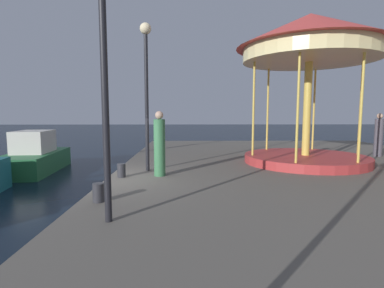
{
  "coord_description": "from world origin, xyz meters",
  "views": [
    {
      "loc": [
        2.32,
        -8.42,
        2.68
      ],
      "look_at": [
        2.52,
        3.46,
        1.42
      ],
      "focal_mm": 27.64,
      "sensor_mm": 36.0,
      "label": 1
    }
  ],
  "objects": [
    {
      "name": "bollard_south",
      "position": [
        0.4,
        0.13,
        1.0
      ],
      "size": [
        0.24,
        0.24,
        0.4
      ],
      "primitive_type": "cylinder",
      "color": "#2D2D33",
      "rests_on": "quay_dock"
    },
    {
      "name": "person_far_corner",
      "position": [
        10.59,
        4.14,
        1.68
      ],
      "size": [
        0.34,
        0.34,
        1.86
      ],
      "color": "#514C56",
      "rests_on": "quay_dock"
    },
    {
      "name": "lamp_post_mid_promenade",
      "position": [
        0.96,
        -3.42,
        3.96
      ],
      "size": [
        0.36,
        0.36,
        4.68
      ],
      "color": "black",
      "rests_on": "quay_dock"
    },
    {
      "name": "ground_plane",
      "position": [
        0.0,
        0.0,
        0.0
      ],
      "size": [
        120.0,
        120.0,
        0.0
      ],
      "primitive_type": "plane",
      "color": "black"
    },
    {
      "name": "person_mid_promenade",
      "position": [
        1.5,
        0.33,
        1.71
      ],
      "size": [
        0.34,
        0.34,
        1.93
      ],
      "color": "#387247",
      "rests_on": "quay_dock"
    },
    {
      "name": "lamp_post_far_end",
      "position": [
        1.03,
        1.14,
        3.96
      ],
      "size": [
        0.36,
        0.36,
        4.68
      ],
      "color": "black",
      "rests_on": "quay_dock"
    },
    {
      "name": "motorboat_green",
      "position": [
        -4.64,
        4.99,
        0.69
      ],
      "size": [
        2.29,
        4.41,
        1.88
      ],
      "color": "#236638",
      "rests_on": "ground"
    },
    {
      "name": "bollard_center",
      "position": [
        0.44,
        -2.28,
        1.0
      ],
      "size": [
        0.24,
        0.24,
        0.4
      ],
      "primitive_type": "cylinder",
      "color": "#2D2D33",
      "rests_on": "quay_dock"
    },
    {
      "name": "carousel",
      "position": [
        6.77,
        2.49,
        4.86
      ],
      "size": [
        5.28,
        5.28,
        5.42
      ],
      "color": "#B23333",
      "rests_on": "quay_dock"
    },
    {
      "name": "quay_dock",
      "position": [
        6.91,
        0.0,
        0.4
      ],
      "size": [
        13.81,
        22.81,
        0.8
      ],
      "primitive_type": "cube",
      "color": "#5B564F",
      "rests_on": "ground"
    }
  ]
}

